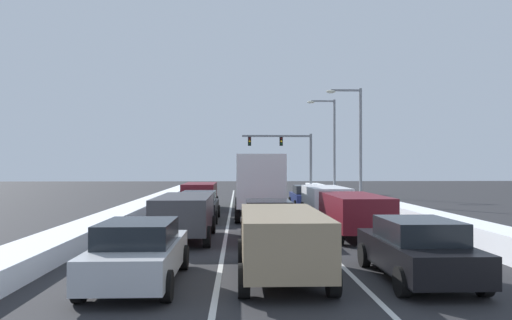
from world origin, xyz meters
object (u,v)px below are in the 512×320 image
(suv_maroon_left_lane_fourth, at_px, (200,193))
(street_lamp_right_mid, at_px, (331,139))
(sedan_red_center_lane_second, at_px, (268,220))
(sedan_black_left_lane_third, at_px, (199,206))
(suv_tan_center_lane_nearest, at_px, (282,238))
(box_truck_center_lane_third, at_px, (259,182))
(sedan_navy_right_lane_fourth, at_px, (307,197))
(sedan_silver_left_lane_nearest, at_px, (139,252))
(suv_maroon_right_lane_second, at_px, (354,212))
(suv_green_center_lane_fourth, at_px, (255,190))
(sedan_black_right_lane_nearest, at_px, (417,249))
(suv_white_right_lane_third, at_px, (326,199))
(suv_charcoal_left_lane_second, at_px, (184,213))
(street_lamp_right_near, at_px, (356,135))
(traffic_light_gantry, at_px, (289,150))

(suv_maroon_left_lane_fourth, height_order, street_lamp_right_mid, street_lamp_right_mid)
(sedan_red_center_lane_second, xyz_separation_m, sedan_black_left_lane_third, (-3.11, 6.50, 0.00))
(suv_tan_center_lane_nearest, distance_m, box_truck_center_lane_third, 13.95)
(box_truck_center_lane_third, distance_m, street_lamp_right_mid, 20.44)
(sedan_navy_right_lane_fourth, relative_size, box_truck_center_lane_third, 0.62)
(sedan_silver_left_lane_nearest, relative_size, sedan_black_left_lane_third, 1.00)
(sedan_silver_left_lane_nearest, bearing_deg, suv_tan_center_lane_nearest, 6.80)
(suv_maroon_right_lane_second, bearing_deg, suv_green_center_lane_fourth, 101.99)
(sedan_black_right_lane_nearest, xyz_separation_m, suv_white_right_lane_third, (0.26, 13.81, 0.25))
(suv_green_center_lane_fourth, bearing_deg, suv_white_right_lane_third, -68.60)
(suv_green_center_lane_fourth, relative_size, suv_charcoal_left_lane_second, 1.00)
(suv_tan_center_lane_nearest, relative_size, sedan_silver_left_lane_nearest, 1.09)
(sedan_red_center_lane_second, relative_size, street_lamp_right_near, 0.53)
(traffic_light_gantry, bearing_deg, suv_green_center_lane_fourth, -103.99)
(sedan_black_right_lane_nearest, relative_size, suv_tan_center_lane_nearest, 0.92)
(suv_green_center_lane_fourth, bearing_deg, suv_maroon_right_lane_second, -78.01)
(sedan_black_right_lane_nearest, distance_m, street_lamp_right_mid, 33.44)
(suv_maroon_right_lane_second, relative_size, sedan_navy_right_lane_fourth, 1.09)
(suv_maroon_right_lane_second, xyz_separation_m, sedan_black_left_lane_third, (-6.51, 5.95, -0.25))
(sedan_silver_left_lane_nearest, bearing_deg, sedan_navy_right_lane_fourth, 70.91)
(sedan_red_center_lane_second, bearing_deg, suv_white_right_lane_third, 64.49)
(sedan_navy_right_lane_fourth, relative_size, suv_green_center_lane_fourth, 0.92)
(suv_maroon_right_lane_second, height_order, suv_green_center_lane_fourth, same)
(suv_white_right_lane_third, height_order, suv_charcoal_left_lane_second, same)
(suv_tan_center_lane_nearest, height_order, suv_charcoal_left_lane_second, same)
(suv_white_right_lane_third, xyz_separation_m, suv_green_center_lane_fourth, (-3.47, 8.86, 0.00))
(suv_charcoal_left_lane_second, relative_size, street_lamp_right_mid, 0.55)
(box_truck_center_lane_third, xyz_separation_m, suv_green_center_lane_fourth, (0.09, 8.51, -0.88))
(suv_tan_center_lane_nearest, distance_m, street_lamp_right_mid, 33.76)
(suv_white_right_lane_third, bearing_deg, street_lamp_right_near, 67.48)
(sedan_black_left_lane_third, bearing_deg, suv_green_center_lane_fourth, 72.02)
(suv_maroon_right_lane_second, height_order, sedan_red_center_lane_second, suv_maroon_right_lane_second)
(traffic_light_gantry, bearing_deg, suv_white_right_lane_third, -91.80)
(traffic_light_gantry, bearing_deg, sedan_red_center_lane_second, -97.41)
(sedan_navy_right_lane_fourth, distance_m, suv_tan_center_lane_nearest, 19.62)
(suv_tan_center_lane_nearest, relative_size, street_lamp_right_mid, 0.55)
(suv_charcoal_left_lane_second, distance_m, suv_maroon_left_lane_fourth, 12.59)
(sedan_black_right_lane_nearest, height_order, sedan_silver_left_lane_nearest, same)
(sedan_silver_left_lane_nearest, relative_size, street_lamp_right_mid, 0.50)
(suv_maroon_right_lane_second, height_order, suv_charcoal_left_lane_second, same)
(suv_maroon_right_lane_second, distance_m, suv_white_right_lane_third, 6.86)
(suv_maroon_right_lane_second, bearing_deg, street_lamp_right_mid, 81.03)
(sedan_navy_right_lane_fourth, xyz_separation_m, sedan_silver_left_lane_nearest, (-6.83, -19.74, 0.00))
(suv_maroon_right_lane_second, distance_m, sedan_red_center_lane_second, 3.46)
(suv_tan_center_lane_nearest, relative_size, suv_green_center_lane_fourth, 1.00)
(sedan_red_center_lane_second, bearing_deg, box_truck_center_lane_third, 90.19)
(box_truck_center_lane_third, height_order, suv_maroon_left_lane_fourth, box_truck_center_lane_third)
(sedan_silver_left_lane_nearest, bearing_deg, street_lamp_right_near, 65.00)
(suv_white_right_lane_third, relative_size, sedan_silver_left_lane_nearest, 1.09)
(suv_white_right_lane_third, xyz_separation_m, suv_maroon_left_lane_fourth, (-7.09, 5.35, 0.00))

